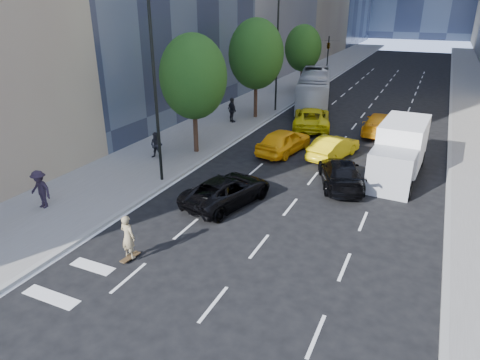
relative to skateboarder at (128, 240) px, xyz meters
The scene contains 21 objects.
ground 4.48m from the skateboarder, 43.15° to the left, with size 160.00×160.00×0.00m, color black.
sidewalk_left 33.52m from the skateboarder, 99.97° to the left, with size 6.00×120.00×0.15m, color slate.
sidewalk_right 35.55m from the skateboarder, 68.20° to the left, with size 4.00×120.00×0.15m, color slate.
lamp_near 9.11m from the skateboarder, 114.04° to the left, with size 2.13×0.22×10.00m.
lamp_far 25.67m from the skateboarder, 97.12° to the left, with size 2.13×0.22×10.00m.
tree_near 13.29m from the skateboarder, 108.43° to the left, with size 4.20×4.20×7.46m.
tree_mid 22.79m from the skateboarder, 100.30° to the left, with size 4.50×4.50×7.99m.
tree_far 35.42m from the skateboarder, 96.52° to the left, with size 3.90×3.90×6.92m.
traffic_signal 43.25m from the skateboarder, 94.26° to the left, with size 2.48×0.53×5.20m.
skateboarder is the anchor object (origin of this frame).
black_sedan_lincoln 6.21m from the skateboarder, 78.86° to the left, with size 2.33×5.06×1.41m, color black.
black_sedan_mercedes 12.11m from the skateboarder, 61.43° to the left, with size 2.05×5.05×1.46m, color black.
taxi_a 14.55m from the skateboarder, 85.27° to the left, with size 1.93×4.81×1.64m, color #FFAD0D.
taxi_b 15.52m from the skateboarder, 73.53° to the left, with size 1.54×4.43×1.46m, color yellow.
taxi_c 21.03m from the skateboarder, 86.73° to the left, with size 2.72×5.90×1.64m, color #D4C30B.
taxi_d 22.63m from the skateboarder, 73.82° to the left, with size 2.17×5.34×1.55m, color orange.
city_bus 28.66m from the skateboarder, 91.59° to the left, with size 2.72×11.62×3.24m, color #BBBDC2.
box_truck 15.75m from the skateboarder, 57.58° to the left, with size 2.70×6.57×3.08m.
pedestrian_a 11.30m from the skateboarder, 119.54° to the left, with size 0.80×0.63×1.65m, color black.
pedestrian_b 20.23m from the skateboarder, 104.43° to the left, with size 1.17×0.49×2.00m, color black.
pedestrian_c 6.71m from the skateboarder, 165.25° to the left, with size 1.22×0.70×1.88m, color black.
Camera 1 is at (6.62, -14.07, 9.32)m, focal length 32.00 mm.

